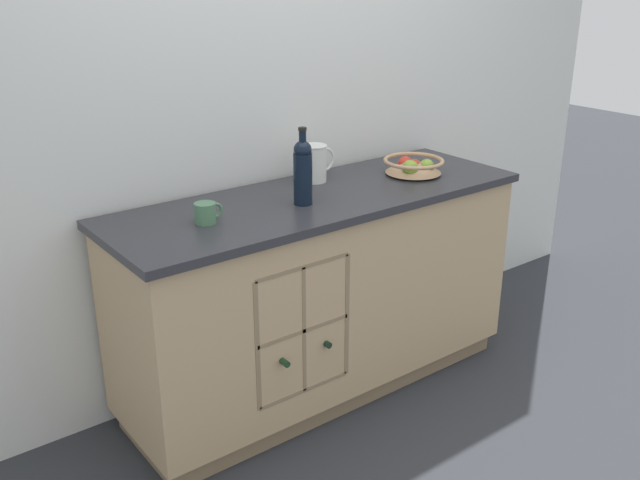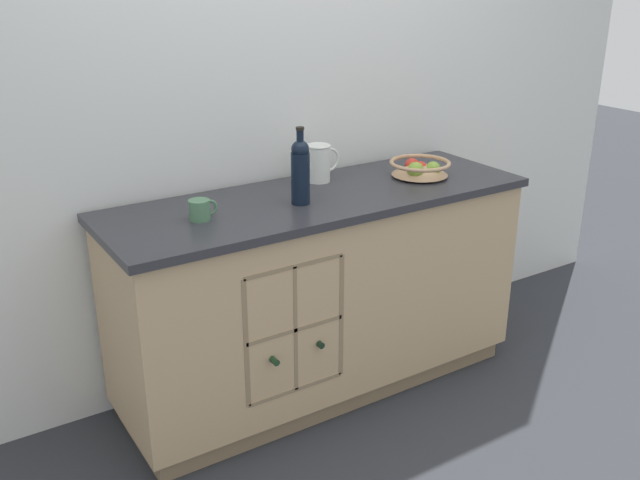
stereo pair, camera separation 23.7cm
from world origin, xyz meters
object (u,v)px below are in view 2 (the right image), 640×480
object	(u,v)px
white_pitcher	(319,162)
ceramic_mug	(200,210)
fruit_bowl	(420,167)
standing_wine_bottle	(300,170)

from	to	relation	value
white_pitcher	ceramic_mug	world-z (taller)	white_pitcher
fruit_bowl	white_pitcher	size ratio (longest dim) A/B	1.67
fruit_bowl	ceramic_mug	distance (m)	1.07
standing_wine_bottle	white_pitcher	bearing A→B (deg)	44.06
white_pitcher	ceramic_mug	xyz separation A→B (m)	(-0.65, -0.19, -0.05)
ceramic_mug	standing_wine_bottle	bearing A→B (deg)	-5.08
fruit_bowl	standing_wine_bottle	world-z (taller)	standing_wine_bottle
white_pitcher	ceramic_mug	bearing A→B (deg)	-164.01
ceramic_mug	standing_wine_bottle	distance (m)	0.43
white_pitcher	ceramic_mug	size ratio (longest dim) A/B	1.45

